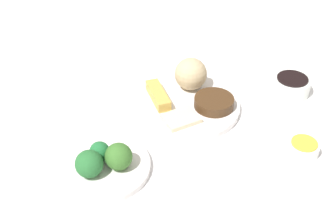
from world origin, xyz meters
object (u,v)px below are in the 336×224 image
object	(u,v)px
broccoli_plate	(102,167)
sauce_ramekin_hot_mustard	(303,148)
main_plate	(186,106)
soy_sauce_bowl	(291,86)

from	to	relation	value
broccoli_plate	sauce_ramekin_hot_mustard	distance (m)	0.42
main_plate	sauce_ramekin_hot_mustard	bearing A→B (deg)	116.31
soy_sauce_bowl	sauce_ramekin_hot_mustard	world-z (taller)	soy_sauce_bowl
main_plate	broccoli_plate	size ratio (longest dim) A/B	1.32
main_plate	broccoli_plate	xyz separation A→B (m)	(0.25, 0.09, -0.00)
soy_sauce_bowl	sauce_ramekin_hot_mustard	xyz separation A→B (m)	(0.13, 0.18, -0.01)
soy_sauce_bowl	sauce_ramekin_hot_mustard	distance (m)	0.22
main_plate	soy_sauce_bowl	bearing A→B (deg)	163.21
broccoli_plate	sauce_ramekin_hot_mustard	world-z (taller)	sauce_ramekin_hot_mustard
main_plate	soy_sauce_bowl	size ratio (longest dim) A/B	2.77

